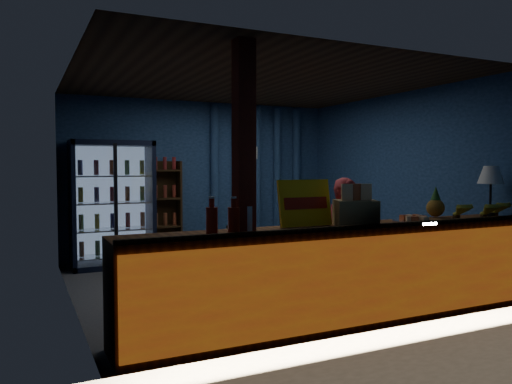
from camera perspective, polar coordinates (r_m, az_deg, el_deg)
ground at (r=6.64m, az=0.28°, el=-10.26°), size 4.60×4.60×0.00m
room_walls at (r=6.46m, az=0.28°, el=3.41°), size 4.60×4.60×4.60m
counter at (r=4.92m, az=10.07°, el=-9.32°), size 4.40×0.57×0.99m
support_post at (r=4.30m, az=-1.38°, el=0.03°), size 0.16×0.16×2.60m
beverage_cooler at (r=7.86m, az=-16.17°, el=-1.41°), size 1.20×0.62×1.90m
bottle_shelf at (r=8.19m, az=-10.43°, el=-2.15°), size 0.50×0.28×1.60m
curtain_folds at (r=8.82m, az=0.13°, el=1.55°), size 1.74×0.14×2.50m
framed_picture at (r=8.72m, az=-0.64°, el=4.49°), size 0.36×0.04×0.28m
shopkeeper at (r=5.52m, az=10.34°, el=-5.64°), size 0.58×0.45×1.40m
green_chair at (r=8.68m, az=7.02°, el=-5.10°), size 0.84×0.85×0.61m
side_table at (r=8.01m, az=-3.08°, el=-6.20°), size 0.61×0.52×0.57m
yellow_sign at (r=4.74m, az=5.61°, el=-1.26°), size 0.56×0.12×0.44m
soda_bottles at (r=4.20m, az=-2.85°, el=-3.07°), size 0.43×0.18×0.32m
snack_box_left at (r=4.84m, az=11.32°, el=-2.15°), size 0.47×0.44×0.40m
snack_box_centre at (r=5.11m, az=11.30°, el=-2.27°), size 0.31×0.27×0.30m
pastry_tray at (r=5.27m, az=17.72°, el=-3.11°), size 0.45×0.45×0.07m
banana_bunches at (r=6.00m, az=24.41°, el=-1.85°), size 0.86×0.32×0.19m
table_lamp at (r=6.27m, az=25.26°, el=1.57°), size 0.29×0.29×0.57m
pineapple at (r=5.86m, az=19.83°, el=-1.41°), size 0.20×0.20×0.34m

